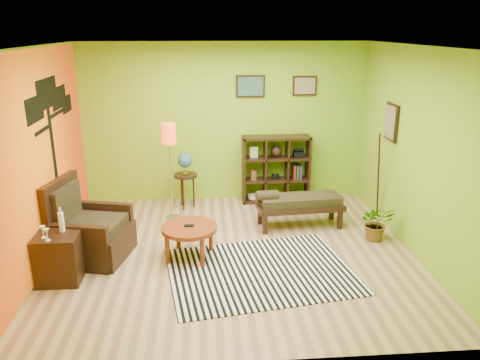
{
  "coord_description": "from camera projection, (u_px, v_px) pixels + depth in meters",
  "views": [
    {
      "loc": [
        -0.38,
        -5.91,
        3.03
      ],
      "look_at": [
        0.1,
        0.09,
        1.05
      ],
      "focal_mm": 35.0,
      "sensor_mm": 36.0,
      "label": 1
    }
  ],
  "objects": [
    {
      "name": "globe_table",
      "position": [
        185.0,
        167.0,
        8.02
      ],
      "size": [
        0.4,
        0.4,
        0.98
      ],
      "color": "black",
      "rests_on": "ground"
    },
    {
      "name": "ground",
      "position": [
        233.0,
        253.0,
        6.57
      ],
      "size": [
        5.0,
        5.0,
        0.0
      ],
      "primitive_type": "plane",
      "color": "tan",
      "rests_on": "ground"
    },
    {
      "name": "potted_plant",
      "position": [
        376.0,
        226.0,
        6.94
      ],
      "size": [
        0.51,
        0.56,
        0.42
      ],
      "primitive_type": "imported",
      "rotation": [
        0.0,
        0.0,
        -0.05
      ],
      "color": "#26661E",
      "rests_on": "ground"
    },
    {
      "name": "room_shell",
      "position": [
        226.0,
        127.0,
        6.01
      ],
      "size": [
        5.04,
        4.54,
        2.82
      ],
      "color": "#81B420",
      "rests_on": "ground"
    },
    {
      "name": "armchair",
      "position": [
        88.0,
        234.0,
        6.38
      ],
      "size": [
        1.09,
        1.09,
        1.11
      ],
      "color": "black",
      "rests_on": "ground"
    },
    {
      "name": "side_cabinet",
      "position": [
        59.0,
        257.0,
        5.78
      ],
      "size": [
        0.52,
        0.48,
        0.93
      ],
      "color": "black",
      "rests_on": "ground"
    },
    {
      "name": "cube_shelf",
      "position": [
        277.0,
        169.0,
        8.37
      ],
      "size": [
        1.2,
        0.35,
        1.2
      ],
      "color": "black",
      "rests_on": "ground"
    },
    {
      "name": "zebra_rug",
      "position": [
        261.0,
        271.0,
        6.08
      ],
      "size": [
        2.59,
        2.11,
        0.01
      ],
      "primitive_type": "cube",
      "rotation": [
        0.0,
        0.0,
        0.16
      ],
      "color": "white",
      "rests_on": "ground"
    },
    {
      "name": "coffee_table",
      "position": [
        189.0,
        231.0,
        6.33
      ],
      "size": [
        0.76,
        0.76,
        0.49
      ],
      "color": "maroon",
      "rests_on": "ground"
    },
    {
      "name": "floor_lamp",
      "position": [
        169.0,
        142.0,
        7.37
      ],
      "size": [
        0.24,
        0.24,
        1.59
      ],
      "color": "silver",
      "rests_on": "ground"
    },
    {
      "name": "bench",
      "position": [
        298.0,
        203.0,
        7.33
      ],
      "size": [
        1.4,
        0.59,
        0.63
      ],
      "color": "black",
      "rests_on": "ground"
    }
  ]
}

